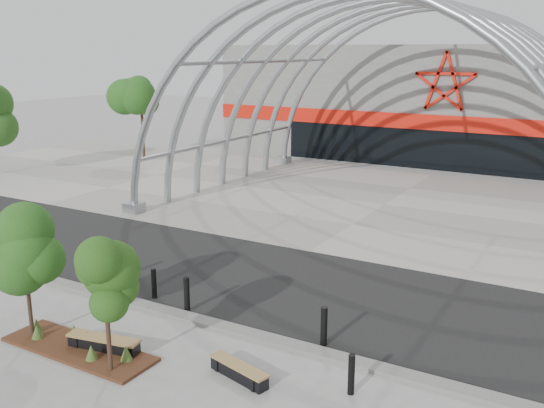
# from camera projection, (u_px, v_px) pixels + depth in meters

# --- Properties ---
(ground) EXTENTS (140.00, 140.00, 0.00)m
(ground) POSITION_uv_depth(u_px,v_px,m) (204.00, 319.00, 17.77)
(ground) COLOR gray
(ground) RESTS_ON ground
(road) EXTENTS (140.00, 7.00, 0.02)m
(road) POSITION_uv_depth(u_px,v_px,m) (265.00, 280.00, 20.71)
(road) COLOR black
(road) RESTS_ON ground
(forecourt) EXTENTS (60.00, 17.00, 0.04)m
(forecourt) POSITION_uv_depth(u_px,v_px,m) (385.00, 205.00, 30.78)
(forecourt) COLOR #9A968A
(forecourt) RESTS_ON ground
(kerb) EXTENTS (60.00, 0.50, 0.12)m
(kerb) POSITION_uv_depth(u_px,v_px,m) (199.00, 320.00, 17.54)
(kerb) COLOR slate
(kerb) RESTS_ON ground
(arena_building) EXTENTS (34.00, 15.24, 8.00)m
(arena_building) POSITION_uv_depth(u_px,v_px,m) (470.00, 101.00, 44.87)
(arena_building) COLOR slate
(arena_building) RESTS_ON ground
(vault_canopy) EXTENTS (20.80, 15.80, 20.36)m
(vault_canopy) POSITION_uv_depth(u_px,v_px,m) (385.00, 205.00, 30.78)
(vault_canopy) COLOR #979CA1
(vault_canopy) RESTS_ON ground
(planting_bed) EXTENTS (4.48, 1.42, 0.47)m
(planting_bed) POSITION_uv_depth(u_px,v_px,m) (77.00, 346.00, 15.92)
(planting_bed) COLOR #3E1D13
(planting_bed) RESTS_ON ground
(street_tree_0) EXTENTS (1.52, 1.52, 3.46)m
(street_tree_0) POSITION_uv_depth(u_px,v_px,m) (24.00, 251.00, 16.01)
(street_tree_0) COLOR black
(street_tree_0) RESTS_ON ground
(street_tree_1) EXTENTS (1.43, 1.43, 3.37)m
(street_tree_1) POSITION_uv_depth(u_px,v_px,m) (104.00, 280.00, 14.22)
(street_tree_1) COLOR black
(street_tree_1) RESTS_ON ground
(bench_0) EXTENTS (2.07, 0.81, 0.42)m
(bench_0) POSITION_uv_depth(u_px,v_px,m) (104.00, 345.00, 15.79)
(bench_0) COLOR black
(bench_0) RESTS_ON ground
(bench_1) EXTENTS (1.80, 0.83, 0.37)m
(bench_1) POSITION_uv_depth(u_px,v_px,m) (239.00, 372.00, 14.51)
(bench_1) COLOR black
(bench_1) RESTS_ON ground
(bollard_0) EXTENTS (0.18, 0.18, 1.13)m
(bollard_0) POSITION_uv_depth(u_px,v_px,m) (106.00, 268.00, 20.32)
(bollard_0) COLOR black
(bollard_0) RESTS_ON ground
(bollard_1) EXTENTS (0.16, 0.16, 1.00)m
(bollard_1) POSITION_uv_depth(u_px,v_px,m) (154.00, 284.00, 19.12)
(bollard_1) COLOR black
(bollard_1) RESTS_ON ground
(bollard_2) EXTENTS (0.18, 0.18, 1.10)m
(bollard_2) POSITION_uv_depth(u_px,v_px,m) (187.00, 295.00, 18.14)
(bollard_2) COLOR black
(bollard_2) RESTS_ON ground
(bollard_3) EXTENTS (0.18, 0.18, 1.10)m
(bollard_3) POSITION_uv_depth(u_px,v_px,m) (324.00, 327.00, 16.03)
(bollard_3) COLOR black
(bollard_3) RESTS_ON ground
(bollard_4) EXTENTS (0.16, 0.16, 0.98)m
(bollard_4) POSITION_uv_depth(u_px,v_px,m) (351.00, 375.00, 13.78)
(bollard_4) COLOR black
(bollard_4) RESTS_ON ground
(bg_tree_0) EXTENTS (3.00, 3.00, 6.45)m
(bg_tree_0) POSITION_uv_depth(u_px,v_px,m) (141.00, 94.00, 43.08)
(bg_tree_0) COLOR black
(bg_tree_0) RESTS_ON ground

